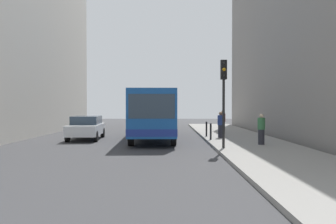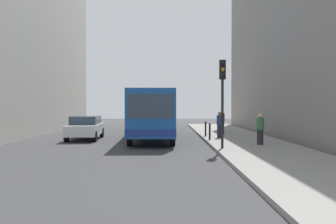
# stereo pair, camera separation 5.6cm
# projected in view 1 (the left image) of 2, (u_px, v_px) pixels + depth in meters

# --- Properties ---
(ground_plane) EXTENTS (80.00, 80.00, 0.00)m
(ground_plane) POSITION_uv_depth(u_px,v_px,m) (149.00, 145.00, 18.98)
(ground_plane) COLOR #38383A
(sidewalk) EXTENTS (4.40, 40.00, 0.15)m
(sidewalk) POSITION_uv_depth(u_px,v_px,m) (249.00, 144.00, 18.99)
(sidewalk) COLOR gray
(sidewalk) RESTS_ON ground
(building_right) EXTENTS (7.00, 32.00, 16.53)m
(building_right) POSITION_uv_depth(u_px,v_px,m) (329.00, 11.00, 22.88)
(building_right) COLOR gray
(building_right) RESTS_ON ground
(bus) EXTENTS (2.85, 11.09, 3.00)m
(bus) POSITION_uv_depth(u_px,v_px,m) (152.00, 112.00, 22.72)
(bus) COLOR #19519E
(bus) RESTS_ON ground
(car_beside_bus) EXTENTS (2.03, 4.48, 1.48)m
(car_beside_bus) POSITION_uv_depth(u_px,v_px,m) (85.00, 127.00, 22.27)
(car_beside_bus) COLOR silver
(car_beside_bus) RESTS_ON ground
(traffic_light) EXTENTS (0.28, 0.33, 4.10)m
(traffic_light) POSITION_uv_depth(u_px,v_px,m) (222.00, 87.00, 16.43)
(traffic_light) COLOR black
(traffic_light) RESTS_ON sidewalk
(bollard_near) EXTENTS (0.11, 0.11, 0.95)m
(bollard_near) POSITION_uv_depth(u_px,v_px,m) (209.00, 132.00, 20.60)
(bollard_near) COLOR black
(bollard_near) RESTS_ON sidewalk
(bollard_mid) EXTENTS (0.11, 0.11, 0.95)m
(bollard_mid) POSITION_uv_depth(u_px,v_px,m) (205.00, 129.00, 22.88)
(bollard_mid) COLOR black
(bollard_mid) RESTS_ON sidewalk
(pedestrian_near_signal) EXTENTS (0.38, 0.38, 1.57)m
(pedestrian_near_signal) POSITION_uv_depth(u_px,v_px,m) (260.00, 129.00, 17.98)
(pedestrian_near_signal) COLOR #26262D
(pedestrian_near_signal) RESTS_ON sidewalk
(pedestrian_mid_sidewalk) EXTENTS (0.38, 0.38, 1.61)m
(pedestrian_mid_sidewalk) POSITION_uv_depth(u_px,v_px,m) (219.00, 125.00, 21.85)
(pedestrian_mid_sidewalk) COLOR #26262D
(pedestrian_mid_sidewalk) RESTS_ON sidewalk
(pedestrian_far_sidewalk) EXTENTS (0.38, 0.38, 1.64)m
(pedestrian_far_sidewalk) POSITION_uv_depth(u_px,v_px,m) (222.00, 122.00, 25.90)
(pedestrian_far_sidewalk) COLOR #26262D
(pedestrian_far_sidewalk) RESTS_ON sidewalk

